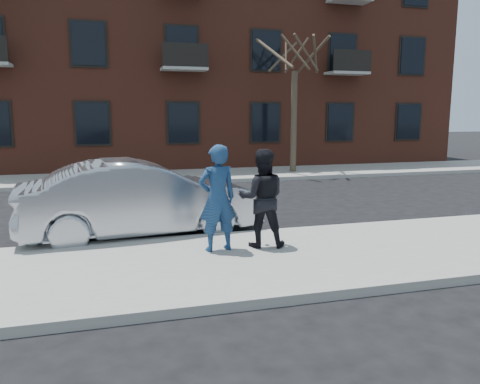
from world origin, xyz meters
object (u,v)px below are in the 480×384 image
object	(u,v)px
silver_sedan	(142,199)
man_hoodie	(217,198)
street_tree	(295,42)
man_peacoat	(262,198)

from	to	relation	value
silver_sedan	man_hoodie	xyz separation A→B (m)	(1.21, -1.92, 0.29)
street_tree	silver_sedan	size ratio (longest dim) A/B	1.36
street_tree	silver_sedan	bearing A→B (deg)	-128.72
street_tree	man_peacoat	xyz separation A→B (m)	(-4.91, -10.57, -4.46)
silver_sedan	man_hoodie	world-z (taller)	man_hoodie
street_tree	man_peacoat	size ratio (longest dim) A/B	3.74
man_hoodie	man_peacoat	xyz separation A→B (m)	(0.85, 0.05, -0.05)
street_tree	man_peacoat	bearing A→B (deg)	-114.93
street_tree	man_peacoat	world-z (taller)	street_tree
street_tree	man_hoodie	world-z (taller)	street_tree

